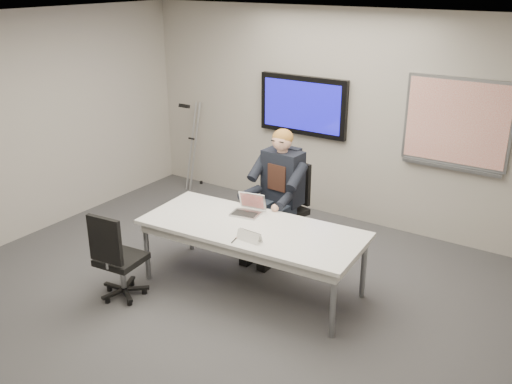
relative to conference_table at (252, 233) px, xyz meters
The scene contains 13 objects.
floor 0.97m from the conference_table, 103.29° to the right, with size 6.00×6.00×0.02m, color #3C3B3E.
ceiling 2.28m from the conference_table, 103.29° to the right, with size 6.00×6.00×0.02m, color white.
wall_back 2.42m from the conference_table, 94.20° to the left, with size 6.00×0.02×2.80m, color #A5A095.
conference_table is the anchor object (origin of this frame).
tv_display 2.49m from the conference_table, 106.64° to the left, with size 1.30×0.09×0.80m.
whiteboard 2.79m from the conference_table, 58.54° to the left, with size 1.25×0.08×1.10m.
office_chair_far 1.13m from the conference_table, 101.54° to the left, with size 0.60×0.60×1.07m.
office_chair_near 1.43m from the conference_table, 137.87° to the right, with size 0.51×0.51×0.98m.
seated_person 0.83m from the conference_table, 105.93° to the left, with size 0.48×0.83×1.52m.
crutch 3.21m from the conference_table, 140.44° to the left, with size 0.19×0.41×1.40m, color #A6A9AE, non-canonical shape.
laptop 0.38m from the conference_table, 130.58° to the left, with size 0.34×0.34×0.22m.
name_tent 0.36m from the conference_table, 60.46° to the right, with size 0.26×0.07×0.11m, color white, non-canonical shape.
pen 0.38m from the conference_table, 84.03° to the right, with size 0.01×0.01×0.15m, color black.
Camera 1 is at (3.19, -3.77, 3.22)m, focal length 40.00 mm.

